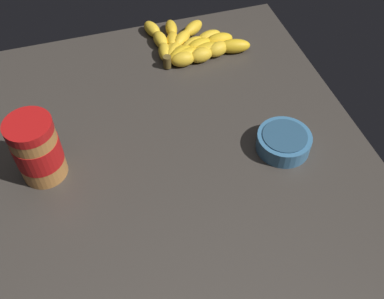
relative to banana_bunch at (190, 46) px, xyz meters
The scene contains 4 objects.
ground_plane 36.75cm from the banana_bunch, 20.18° to the right, with size 96.70×79.05×3.90cm, color #38332D.
banana_bunch is the anchor object (origin of this frame).
peanut_butter_jar 47.65cm from the banana_bunch, 53.93° to the right, with size 8.84×8.84×13.99cm.
small_bowl 36.99cm from the banana_bunch, 14.04° to the left, with size 11.06×11.06×3.88cm.
Camera 1 is at (53.64, -13.89, 71.76)cm, focal length 42.47 mm.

